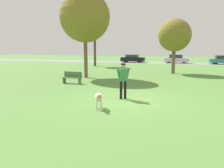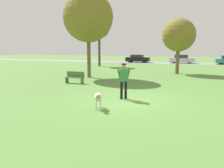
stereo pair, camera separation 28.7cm
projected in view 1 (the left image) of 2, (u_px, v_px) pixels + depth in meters
The scene contains 12 objects.
ground_plane at pixel (129, 101), 10.55m from camera, with size 120.00×120.00×0.00m, color #56843D.
far_road_strip at pixel (168, 63), 37.32m from camera, with size 120.00×6.00×0.01m.
person at pixel (123, 78), 10.77m from camera, with size 0.62×0.41×1.77m.
dog at pixel (99, 98), 9.02m from camera, with size 0.53×0.89×0.69m.
frisbee at pixel (140, 100), 10.69m from camera, with size 0.22×0.22×0.02m.
tree_mid_center at pixel (175, 35), 21.35m from camera, with size 3.21×3.21×5.38m.
tree_near_left at pixel (85, 17), 18.12m from camera, with size 4.18×4.18×7.15m.
tree_far_left at pixel (95, 28), 30.00m from camera, with size 2.86×2.86×6.70m.
parked_car_black at pixel (133, 59), 38.92m from camera, with size 4.17×1.76×1.39m.
parked_car_silver at pixel (177, 59), 37.18m from camera, with size 4.08×1.84×1.43m.
parked_car_teal at pixel (224, 60), 34.49m from camera, with size 4.40×1.94×1.39m.
park_bench at pixel (72, 77), 15.66m from camera, with size 1.40×0.41×0.84m.
Camera 1 is at (2.39, -10.03, 2.50)m, focal length 35.00 mm.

